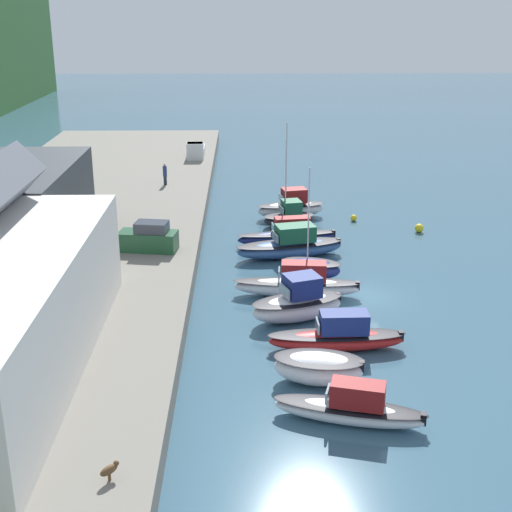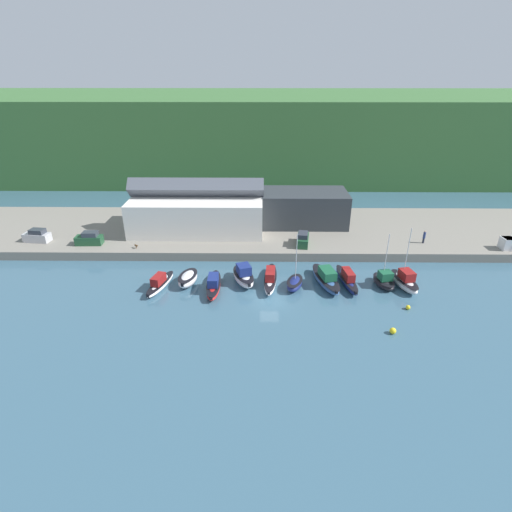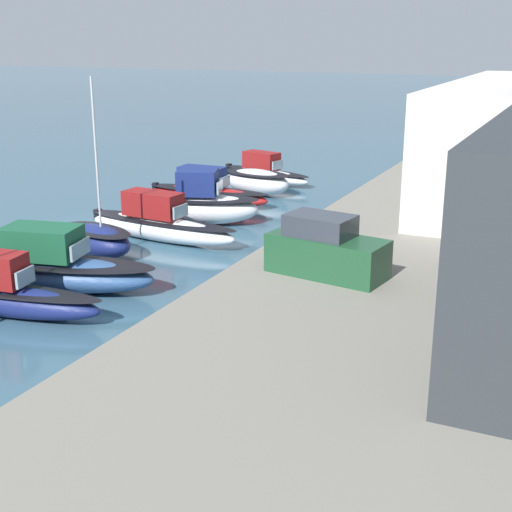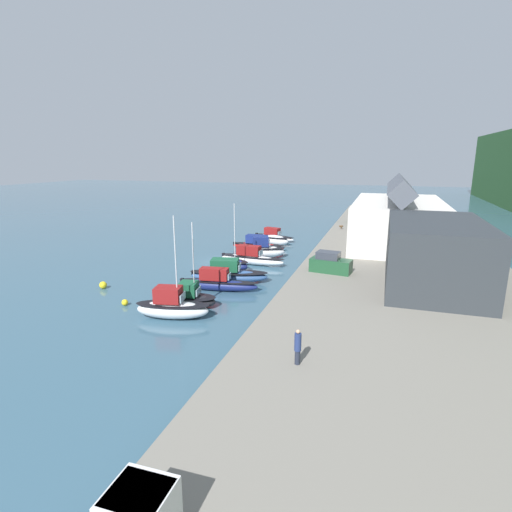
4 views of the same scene
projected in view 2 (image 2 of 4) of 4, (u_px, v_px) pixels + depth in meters
The scene contains 22 objects.
ground_plane at pixel (270, 300), 52.22m from camera, with size 320.00×320.00×0.00m, color #385B70.
hillside_backdrop at pixel (265, 130), 119.17m from camera, with size 240.00×59.08×20.41m.
quay_promenade at pixel (267, 231), 72.09m from camera, with size 115.36×21.97×1.42m.
harbor_clubhouse at pixel (198, 211), 69.82m from camera, with size 23.05×11.54×9.26m.
yacht_club_building at pixel (304, 208), 72.38m from camera, with size 15.31×8.33×6.01m.
moored_boat_0 at pixel (160, 283), 54.82m from camera, with size 3.43×7.40×2.08m.
moored_boat_1 at pixel (188, 279), 55.76m from camera, with size 3.12×4.99×1.62m.
moored_boat_2 at pixel (214, 284), 54.41m from camera, with size 2.00×7.85×2.24m.
moored_boat_3 at pixel (243, 276), 56.02m from camera, with size 4.23×6.39×2.89m.
moored_boat_4 at pixel (270, 279), 55.80m from camera, with size 2.36×8.68×2.38m.
moored_boat_5 at pixel (295, 283), 54.74m from camera, with size 3.17×4.60×7.97m.
moored_boat_6 at pixel (326, 278), 55.69m from camera, with size 4.23×8.76×2.53m.
moored_boat_7 at pixel (347, 279), 55.72m from camera, with size 2.63×8.36×2.31m.
moored_boat_8 at pixel (384, 281), 55.30m from camera, with size 3.18×4.86×7.69m.
moored_boat_9 at pixel (405, 281), 54.89m from camera, with size 3.37×6.52×8.62m.
parked_car_0 at pixel (303, 239), 64.59m from camera, with size 2.41×4.42×2.16m.
parked_car_1 at pixel (37, 236), 65.79m from camera, with size 4.39×2.31×2.16m.
parked_car_2 at pixel (89, 239), 64.73m from camera, with size 4.26×1.94×2.16m.
person_on_quay at pixel (424, 237), 65.07m from camera, with size 0.40×0.40×2.14m.
dog_on_quay at pixel (136, 246), 63.45m from camera, with size 0.80×0.76×0.68m.
mooring_buoy_0 at pixel (393, 331), 45.63m from camera, with size 0.75×0.75×0.75m.
mooring_buoy_1 at pixel (408, 307), 50.21m from camera, with size 0.58×0.58×0.58m.
Camera 2 is at (-1.30, -44.57, 27.85)m, focal length 28.00 mm.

